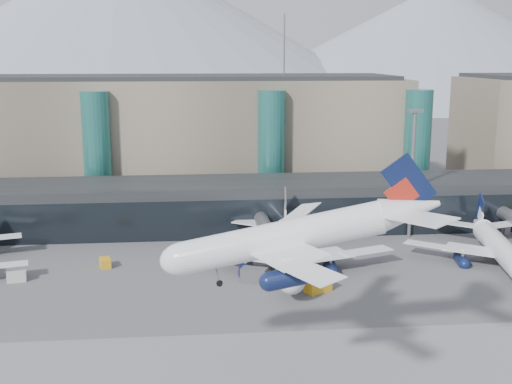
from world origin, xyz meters
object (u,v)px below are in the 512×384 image
Objects in this scene: veh_g at (321,263)px; jet_parked_mid at (287,239)px; lightmast_mid at (412,166)px; veh_h at (318,285)px; veh_b at (105,263)px; veh_a at (17,276)px; veh_c at (254,275)px; jet_parked_right at (495,237)px; hero_jet at (309,226)px.

jet_parked_mid is at bearing -131.64° from veh_g.
veh_h is at bearing -129.93° from lightmast_mid.
veh_b is at bearing -117.46° from veh_g.
veh_c is (38.31, -3.78, 0.31)m from veh_a.
jet_parked_mid is 31.80m from veh_b.
jet_parked_mid is at bearing -4.40° from veh_a.
veh_c is at bearing 121.65° from veh_h.
jet_parked_mid is 37.51m from jet_parked_right.
veh_b is at bearing 127.86° from veh_h.
veh_c is at bearing -85.54° from veh_g.
jet_parked_mid is at bearing 91.46° from hero_jet.
veh_g is at bearing 48.10° from veh_h.
lightmast_mid is 0.80× the size of hero_jet.
veh_a is at bearing -109.40° from veh_g.
veh_c is 13.56m from veh_g.
veh_g is 0.67× the size of veh_h.
veh_g is at bearing -7.26° from veh_a.
veh_a is (-82.35, -4.05, -3.28)m from jet_parked_right.
jet_parked_right is at bearing 32.07° from veh_c.
veh_h is at bearing 82.98° from hero_jet.
lightmast_mid is 9.26× the size of veh_b.
veh_b is at bearing 130.26° from hero_jet.
veh_c is 1.01× the size of veh_h.
lightmast_mid is 21.45m from jet_parked_right.
jet_parked_mid is 13.00× the size of veh_a.
jet_parked_right is at bearing -106.50° from veh_b.
lightmast_mid is 30.83m from veh_g.
jet_parked_right is at bearing -7.67° from veh_h.
veh_c is (-44.04, -7.82, -2.97)m from jet_parked_right.
jet_parked_mid reaches higher than veh_g.
lightmast_mid reaches higher than veh_h.
jet_parked_right is 44.83m from veh_c.
jet_parked_mid is 1.14× the size of jet_parked_right.
hero_jet reaches higher than veh_c.
jet_parked_right is (41.09, 40.09, -13.84)m from hero_jet.
jet_parked_mid is at bearing 72.87° from veh_c.
veh_h is (34.42, -15.00, 0.32)m from veh_b.
lightmast_mid is at bearing -54.16° from jet_parked_mid.
jet_parked_mid is 7.12m from veh_g.
veh_g is at bearing 103.96° from jet_parked_right.
lightmast_mid is at bearing 44.43° from jet_parked_right.
veh_h is (-34.61, -13.22, -2.99)m from jet_parked_right.
veh_a reaches higher than veh_g.
hero_jet reaches higher than veh_b.
hero_jet reaches higher than veh_a.
lightmast_mid is 8.66× the size of veh_a.
jet_parked_mid is 14.14× the size of veh_g.
hero_jet is at bearing -178.95° from jet_parked_mid.
veh_g is at bearing -140.90° from lightmast_mid.
hero_jet is 7.89× the size of veh_h.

